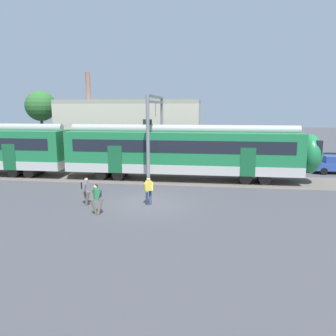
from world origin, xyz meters
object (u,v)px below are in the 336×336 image
commuter_train (78,150)px  pedestrian_yellow (149,188)px  pedestrian_grey (86,188)px  parked_car_blue (336,164)px  pedestrian_green (97,196)px

commuter_train → pedestrian_yellow: size_ratio=22.83×
commuter_train → pedestrian_yellow: 10.16m
commuter_train → pedestrian_grey: size_ratio=22.83×
commuter_train → parked_car_blue: (21.56, 4.27, -1.47)m
commuter_train → parked_car_blue: commuter_train is taller
pedestrian_grey → pedestrian_green: 2.02m
commuter_train → parked_car_blue: 22.03m
commuter_train → pedestrian_grey: commuter_train is taller
pedestrian_grey → parked_car_blue: size_ratio=0.41×
pedestrian_grey → pedestrian_green: (1.24, -1.59, 0.00)m
pedestrian_yellow → parked_car_blue: size_ratio=0.41×
pedestrian_green → parked_car_blue: (16.71, 13.47, -0.21)m
pedestrian_yellow → parked_car_blue: 18.25m
pedestrian_yellow → parked_car_blue: bearing=38.3°
pedestrian_green → pedestrian_yellow: 3.21m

